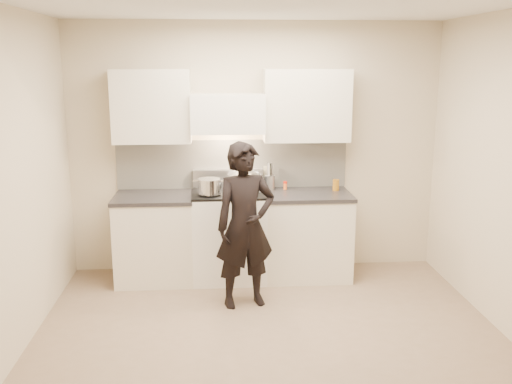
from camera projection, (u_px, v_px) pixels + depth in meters
ground_plane at (270, 338)px, 4.81m from camera, size 4.00×4.00×0.00m
room_shell at (260, 144)px, 4.81m from camera, size 4.04×3.54×2.70m
stove at (229, 235)px, 6.07m from camera, size 0.76×0.65×0.96m
counter_right at (306, 234)px, 6.13m from camera, size 0.92×0.67×0.92m
counter_left at (155, 238)px, 6.01m from camera, size 0.82×0.67×0.92m
wok at (245, 179)px, 6.07m from camera, size 0.37×0.45×0.30m
stock_pot at (209, 186)px, 5.79m from camera, size 0.33×0.27×0.16m
utensil_crock at (270, 181)px, 6.18m from camera, size 0.11×0.11×0.29m
spice_jar at (285, 185)px, 6.17m from camera, size 0.04×0.04×0.09m
oil_glass at (336, 185)px, 6.12m from camera, size 0.07×0.07×0.12m
person at (245, 226)px, 5.31m from camera, size 0.65×0.51×1.57m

